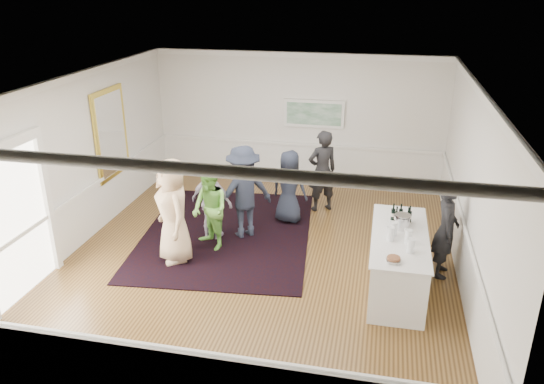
% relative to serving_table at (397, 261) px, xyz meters
% --- Properties ---
extents(floor, '(8.00, 8.00, 0.00)m').
position_rel_serving_table_xyz_m(floor, '(-2.43, 0.48, -0.48)').
color(floor, brown).
rests_on(floor, ground).
extents(ceiling, '(7.00, 8.00, 0.02)m').
position_rel_serving_table_xyz_m(ceiling, '(-2.43, 0.48, 2.72)').
color(ceiling, white).
rests_on(ceiling, wall_back).
extents(wall_left, '(0.02, 8.00, 3.20)m').
position_rel_serving_table_xyz_m(wall_left, '(-5.93, 0.48, 1.12)').
color(wall_left, white).
rests_on(wall_left, floor).
extents(wall_right, '(0.02, 8.00, 3.20)m').
position_rel_serving_table_xyz_m(wall_right, '(1.07, 0.48, 1.12)').
color(wall_right, white).
rests_on(wall_right, floor).
extents(wall_back, '(7.00, 0.02, 3.20)m').
position_rel_serving_table_xyz_m(wall_back, '(-2.43, 4.48, 1.12)').
color(wall_back, white).
rests_on(wall_back, floor).
extents(wall_front, '(7.00, 0.02, 3.20)m').
position_rel_serving_table_xyz_m(wall_front, '(-2.43, -3.52, 1.12)').
color(wall_front, white).
rests_on(wall_front, floor).
extents(wainscoting, '(7.00, 8.00, 1.00)m').
position_rel_serving_table_xyz_m(wainscoting, '(-2.43, 0.48, 0.02)').
color(wainscoting, white).
rests_on(wainscoting, floor).
extents(mirror, '(0.05, 1.25, 1.85)m').
position_rel_serving_table_xyz_m(mirror, '(-5.88, 1.78, 1.32)').
color(mirror, gold).
rests_on(mirror, wall_left).
extents(doorway, '(0.10, 1.78, 2.56)m').
position_rel_serving_table_xyz_m(doorway, '(-5.88, -1.42, 0.94)').
color(doorway, white).
rests_on(doorway, wall_left).
extents(landscape_painting, '(1.44, 0.06, 0.66)m').
position_rel_serving_table_xyz_m(landscape_painting, '(-2.03, 4.42, 1.30)').
color(landscape_painting, white).
rests_on(landscape_painting, wall_back).
extents(area_rug, '(3.68, 4.59, 0.02)m').
position_rel_serving_table_xyz_m(area_rug, '(-3.31, 1.29, -0.47)').
color(area_rug, black).
rests_on(area_rug, floor).
extents(serving_table, '(0.90, 2.36, 0.96)m').
position_rel_serving_table_xyz_m(serving_table, '(0.00, 0.00, 0.00)').
color(serving_table, white).
rests_on(serving_table, floor).
extents(bartender, '(0.46, 0.65, 1.70)m').
position_rel_serving_table_xyz_m(bartender, '(0.77, 0.58, 0.37)').
color(bartender, black).
rests_on(bartender, floor).
extents(guest_tan, '(1.07, 1.12, 1.93)m').
position_rel_serving_table_xyz_m(guest_tan, '(-3.91, 0.11, 0.48)').
color(guest_tan, tan).
rests_on(guest_tan, floor).
extents(guest_green, '(0.96, 0.95, 1.57)m').
position_rel_serving_table_xyz_m(guest_green, '(-3.43, 0.68, 0.30)').
color(guest_green, '#81D957').
rests_on(guest_green, floor).
extents(guest_lilac, '(0.95, 0.57, 1.51)m').
position_rel_serving_table_xyz_m(guest_lilac, '(-3.52, 1.08, 0.27)').
color(guest_lilac, '#B7AABE').
rests_on(guest_lilac, floor).
extents(guest_dark_a, '(1.37, 1.28, 1.85)m').
position_rel_serving_table_xyz_m(guest_dark_a, '(-2.95, 1.31, 0.45)').
color(guest_dark_a, '#1E2433').
rests_on(guest_dark_a, floor).
extents(guest_dark_b, '(0.79, 0.71, 1.81)m').
position_rel_serving_table_xyz_m(guest_dark_b, '(-1.61, 2.89, 0.42)').
color(guest_dark_b, black).
rests_on(guest_dark_b, floor).
extents(guest_navy, '(0.86, 0.67, 1.55)m').
position_rel_serving_table_xyz_m(guest_navy, '(-2.20, 2.15, 0.29)').
color(guest_navy, '#1E2433').
rests_on(guest_navy, floor).
extents(wine_bottles, '(0.34, 0.20, 0.31)m').
position_rel_serving_table_xyz_m(wine_bottles, '(0.02, 0.52, 0.63)').
color(wine_bottles, black).
rests_on(wine_bottles, serving_table).
extents(juice_pitchers, '(0.41, 0.65, 0.24)m').
position_rel_serving_table_xyz_m(juice_pitchers, '(-0.00, -0.27, 0.59)').
color(juice_pitchers, '#7CB841').
rests_on(juice_pitchers, serving_table).
extents(ice_bucket, '(0.26, 0.26, 0.25)m').
position_rel_serving_table_xyz_m(ice_bucket, '(0.02, 0.24, 0.59)').
color(ice_bucket, silver).
rests_on(ice_bucket, serving_table).
extents(nut_bowl, '(0.23, 0.23, 0.07)m').
position_rel_serving_table_xyz_m(nut_bowl, '(-0.11, -0.91, 0.51)').
color(nut_bowl, white).
rests_on(nut_bowl, serving_table).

